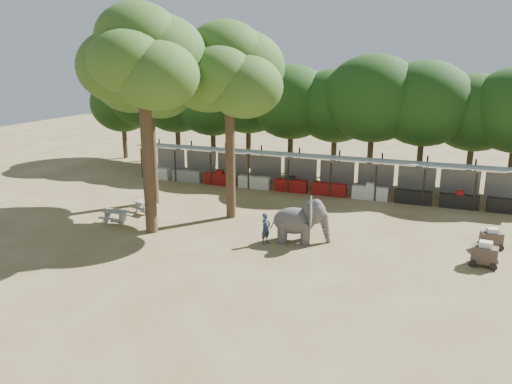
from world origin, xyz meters
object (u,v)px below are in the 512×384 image
(yard_tree_left, at_px, (148,76))
(yard_tree_center, at_px, (142,59))
(yard_tree_back, at_px, (228,71))
(picnic_table_near, at_px, (116,215))
(cart_back, at_px, (491,239))
(picnic_table_far, at_px, (145,206))
(cart_front, at_px, (485,254))
(handler, at_px, (266,229))
(elephant, at_px, (301,220))

(yard_tree_left, relative_size, yard_tree_center, 0.92)
(yard_tree_center, bearing_deg, yard_tree_back, 53.14)
(picnic_table_near, bearing_deg, yard_tree_back, 33.22)
(yard_tree_center, height_order, cart_back, yard_tree_center)
(picnic_table_far, relative_size, cart_front, 1.31)
(yard_tree_left, bearing_deg, handler, -25.69)
(yard_tree_left, height_order, yard_tree_center, yard_tree_center)
(yard_tree_left, bearing_deg, yard_tree_back, -9.46)
(elephant, xyz_separation_m, picnic_table_near, (-10.84, -0.99, -0.67))
(yard_tree_center, height_order, picnic_table_far, yard_tree_center)
(yard_tree_center, bearing_deg, picnic_table_far, 129.38)
(cart_front, height_order, cart_back, cart_front)
(elephant, xyz_separation_m, handler, (-1.61, -0.93, -0.35))
(yard_tree_center, distance_m, picnic_table_far, 9.39)
(yard_tree_back, xyz_separation_m, cart_front, (13.97, -2.72, -7.95))
(yard_tree_left, relative_size, cart_front, 8.43)
(handler, bearing_deg, picnic_table_near, 110.13)
(yard_tree_center, bearing_deg, cart_front, 4.32)
(picnic_table_near, distance_m, cart_back, 20.33)
(yard_tree_back, height_order, cart_back, yard_tree_back)
(yard_tree_back, relative_size, cart_front, 8.69)
(handler, bearing_deg, picnic_table_far, 95.24)
(elephant, distance_m, cart_front, 8.77)
(handler, relative_size, picnic_table_far, 0.95)
(yard_tree_center, height_order, elephant, yard_tree_center)
(cart_back, bearing_deg, handler, 179.43)
(handler, height_order, cart_back, handler)
(yard_tree_center, height_order, handler, yard_tree_center)
(yard_tree_left, height_order, elephant, yard_tree_left)
(yard_tree_center, xyz_separation_m, yard_tree_back, (3.00, 4.00, -0.67))
(yard_tree_center, relative_size, cart_back, 9.57)
(yard_tree_center, xyz_separation_m, cart_front, (16.97, 1.28, -8.62))
(elephant, bearing_deg, yard_tree_left, 147.20)
(elephant, xyz_separation_m, cart_back, (9.18, 2.51, -0.64))
(yard_tree_left, bearing_deg, picnic_table_far, -70.58)
(yard_tree_back, xyz_separation_m, cart_back, (14.41, -0.19, -8.02))
(yard_tree_center, bearing_deg, yard_tree_left, 120.96)
(yard_tree_left, distance_m, cart_front, 21.69)
(picnic_table_near, relative_size, picnic_table_far, 0.88)
(yard_tree_left, height_order, picnic_table_near, yard_tree_left)
(yard_tree_center, relative_size, cart_front, 9.21)
(elephant, height_order, cart_back, elephant)
(yard_tree_back, relative_size, picnic_table_near, 7.57)
(yard_tree_center, distance_m, cart_front, 19.08)
(yard_tree_back, bearing_deg, yard_tree_center, -126.86)
(elephant, distance_m, handler, 1.89)
(cart_back, bearing_deg, picnic_table_far, 165.17)
(picnic_table_far, xyz_separation_m, cart_front, (19.14, -1.36, 0.12))
(yard_tree_left, distance_m, handler, 12.98)
(yard_tree_back, xyz_separation_m, picnic_table_far, (-5.17, -1.36, -8.08))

